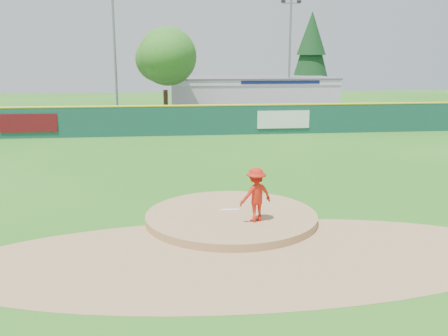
{
  "coord_description": "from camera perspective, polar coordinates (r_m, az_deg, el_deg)",
  "views": [
    {
      "loc": [
        -2.01,
        -15.21,
        5.17
      ],
      "look_at": [
        0.0,
        2.0,
        1.3
      ],
      "focal_mm": 40.0,
      "sensor_mm": 36.0,
      "label": 1
    }
  ],
  "objects": [
    {
      "name": "parking_lot",
      "position": [
        42.57,
        -3.92,
        5.61
      ],
      "size": [
        44.0,
        16.0,
        0.02
      ],
      "primitive_type": "cube",
      "color": "#38383A",
      "rests_on": "ground"
    },
    {
      "name": "van",
      "position": [
        37.55,
        -7.17,
        5.61
      ],
      "size": [
        5.13,
        3.91,
        1.3
      ],
      "primitive_type": "imported",
      "rotation": [
        0.0,
        0.0,
        1.14
      ],
      "color": "white",
      "rests_on": "parking_lot"
    },
    {
      "name": "light_pole_right",
      "position": [
        45.56,
        7.52,
        12.96
      ],
      "size": [
        1.75,
        0.25,
        10.0
      ],
      "color": "gray",
      "rests_on": "ground"
    },
    {
      "name": "conifer_tree",
      "position": [
        53.37,
        9.93,
        12.82
      ],
      "size": [
        4.4,
        4.4,
        9.5
      ],
      "color": "#382314",
      "rests_on": "ground"
    },
    {
      "name": "pitchers_mound",
      "position": [
        16.19,
        0.82,
        -6.03
      ],
      "size": [
        5.5,
        5.5,
        0.5
      ],
      "primitive_type": "cylinder",
      "color": "#9E774C",
      "rests_on": "ground"
    },
    {
      "name": "outfield_fence",
      "position": [
        33.52,
        -3.19,
        5.58
      ],
      "size": [
        40.0,
        0.14,
        2.07
      ],
      "color": "#15453D",
      "rests_on": "ground"
    },
    {
      "name": "pitching_rubber",
      "position": [
        16.39,
        0.69,
        -4.81
      ],
      "size": [
        0.6,
        0.15,
        0.04
      ],
      "primitive_type": "cube",
      "color": "white",
      "rests_on": "pitchers_mound"
    },
    {
      "name": "playground_slide",
      "position": [
        38.41,
        -22.52,
        5.22
      ],
      "size": [
        1.11,
        3.13,
        1.73
      ],
      "color": "#1A26E3",
      "rests_on": "ground"
    },
    {
      "name": "light_pole_left",
      "position": [
        42.41,
        -12.4,
        13.5
      ],
      "size": [
        1.75,
        0.25,
        11.0
      ],
      "color": "gray",
      "rests_on": "ground"
    },
    {
      "name": "infield_dirt_arc",
      "position": [
        13.41,
        2.51,
        -10.08
      ],
      "size": [
        15.4,
        15.4,
        0.01
      ],
      "primitive_type": "cylinder",
      "color": "#9E774C",
      "rests_on": "ground"
    },
    {
      "name": "pitcher",
      "position": [
        15.18,
        3.67,
        -3.07
      ],
      "size": [
        1.23,
        0.98,
        1.66
      ],
      "primitive_type": "imported",
      "rotation": [
        0.0,
        0.0,
        3.53
      ],
      "color": "red",
      "rests_on": "pitchers_mound"
    },
    {
      "name": "ground",
      "position": [
        16.19,
        0.82,
        -6.03
      ],
      "size": [
        120.0,
        120.0,
        0.0
      ],
      "primitive_type": "plane",
      "color": "#286B19",
      "rests_on": "ground"
    },
    {
      "name": "fence_banners",
      "position": [
        33.4,
        -7.37,
        5.32
      ],
      "size": [
        20.35,
        0.04,
        1.2
      ],
      "color": "#610D14",
      "rests_on": "ground"
    },
    {
      "name": "deciduous_tree",
      "position": [
        40.22,
        -6.78,
        11.63
      ],
      "size": [
        5.6,
        5.6,
        7.36
      ],
      "color": "#382314",
      "rests_on": "ground"
    },
    {
      "name": "pool_building_grp",
      "position": [
        48.01,
        3.0,
        8.39
      ],
      "size": [
        15.2,
        8.2,
        3.31
      ],
      "color": "silver",
      "rests_on": "ground"
    }
  ]
}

